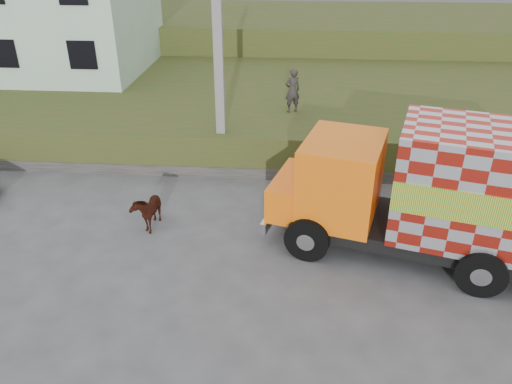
# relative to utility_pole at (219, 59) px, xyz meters

# --- Properties ---
(ground) EXTENTS (120.00, 120.00, 0.00)m
(ground) POSITION_rel_utility_pole_xyz_m (1.00, -4.60, -4.08)
(ground) COLOR #474749
(ground) RESTS_ON ground
(embankment) EXTENTS (40.00, 12.00, 1.50)m
(embankment) POSITION_rel_utility_pole_xyz_m (1.00, 5.40, -3.33)
(embankment) COLOR #314D19
(embankment) RESTS_ON ground
(embankment_far) EXTENTS (40.00, 12.00, 3.00)m
(embankment_far) POSITION_rel_utility_pole_xyz_m (1.00, 17.40, -2.58)
(embankment_far) COLOR #314D19
(embankment_far) RESTS_ON ground
(retaining_strip) EXTENTS (16.00, 0.50, 0.40)m
(retaining_strip) POSITION_rel_utility_pole_xyz_m (-1.00, -0.40, -3.88)
(retaining_strip) COLOR #595651
(retaining_strip) RESTS_ON ground
(building) EXTENTS (10.00, 8.00, 6.00)m
(building) POSITION_rel_utility_pole_xyz_m (-10.00, 8.40, 0.42)
(building) COLOR silver
(building) RESTS_ON embankment
(utility_pole) EXTENTS (1.20, 0.30, 8.00)m
(utility_pole) POSITION_rel_utility_pole_xyz_m (0.00, 0.00, 0.00)
(utility_pole) COLOR gray
(utility_pole) RESTS_ON ground
(cargo_truck) EXTENTS (8.77, 4.78, 3.73)m
(cargo_truck) POSITION_rel_utility_pole_xyz_m (6.60, -4.95, -2.15)
(cargo_truck) COLOR black
(cargo_truck) RESTS_ON ground
(cow) EXTENTS (0.70, 1.38, 1.14)m
(cow) POSITION_rel_utility_pole_xyz_m (-1.67, -3.96, -3.51)
(cow) COLOR #36110D
(cow) RESTS_ON ground
(pedestrian) EXTENTS (0.73, 0.63, 1.70)m
(pedestrian) POSITION_rel_utility_pole_xyz_m (2.46, 2.39, -1.72)
(pedestrian) COLOR #2E2B29
(pedestrian) RESTS_ON embankment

